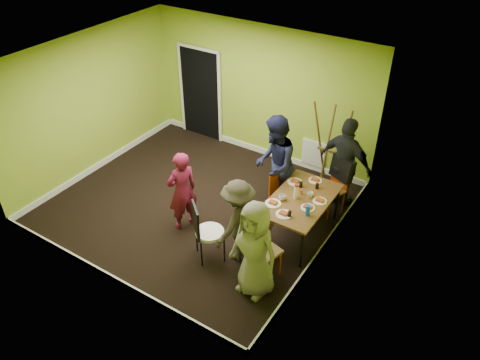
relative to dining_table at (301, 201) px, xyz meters
The scene contains 28 objects.
ground 2.09m from the dining_table, behind, with size 5.00×5.00×0.00m, color black.
room_walls 2.01m from the dining_table, behind, with size 5.04×4.54×2.82m.
dining_table is the anchor object (origin of this frame).
chair_left_far 0.63m from the dining_table, 152.22° to the left, with size 0.43×0.43×0.88m.
chair_left_near 0.91m from the dining_table, 124.73° to the right, with size 0.46×0.46×1.06m.
chair_back_end 1.04m from the dining_table, 75.73° to the left, with size 0.60×0.64×1.07m.
chair_front_end 1.26m from the dining_table, 92.42° to the right, with size 0.55×0.55×1.09m.
chair_bentwood 1.65m from the dining_table, 127.42° to the right, with size 0.57×0.58×1.05m.
easel 1.45m from the dining_table, 95.09° to the left, with size 0.74×0.70×1.86m.
plate_near_left 0.47m from the dining_table, 128.94° to the left, with size 0.26×0.26×0.01m, color white.
plate_near_right 0.49m from the dining_table, 130.95° to the right, with size 0.26×0.26×0.01m, color white.
plate_far_back 0.60m from the dining_table, 92.09° to the left, with size 0.23×0.23×0.01m, color white.
plate_far_front 0.52m from the dining_table, 94.55° to the right, with size 0.26×0.26×0.01m, color white.
plate_wall_back 0.31m from the dining_table, 18.36° to the left, with size 0.23×0.23×0.01m, color white.
plate_wall_front 0.27m from the dining_table, 38.80° to the right, with size 0.23×0.23×0.01m, color white.
thermos 0.19m from the dining_table, 161.02° to the right, with size 0.07×0.07×0.23m, color white.
blue_bottle 0.46m from the dining_table, 50.22° to the right, with size 0.07×0.07×0.19m, color blue.
orange_bottle 0.16m from the dining_table, 113.03° to the left, with size 0.04×0.04×0.08m, color #C14412.
glass_mid 0.35m from the dining_table, 117.33° to the left, with size 0.06×0.06×0.10m, color black.
glass_back 0.43m from the dining_table, 76.21° to the left, with size 0.06×0.06×0.09m, color black.
glass_front 0.53m from the dining_table, 83.54° to the right, with size 0.06×0.06×0.10m, color black.
cup_a 0.33m from the dining_table, 142.06° to the right, with size 0.12×0.12×0.09m, color white.
cup_b 0.19m from the dining_table, 49.22° to the left, with size 0.10×0.10×0.09m, color white.
person_standing 1.98m from the dining_table, 154.08° to the right, with size 0.54×0.35×1.48m, color maroon.
person_left_far 0.89m from the dining_table, 149.32° to the left, with size 0.89×0.69×1.83m, color #161837.
person_left_near 1.15m from the dining_table, 120.19° to the right, with size 0.93×0.53×1.44m, color #332D22.
person_back_end 1.23m from the dining_table, 76.82° to the left, with size 1.03×0.43×1.76m, color black.
person_front_end 1.48m from the dining_table, 89.65° to the right, with size 0.78×0.50×1.59m, color gray.
Camera 1 is at (4.39, -5.41, 5.36)m, focal length 35.00 mm.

